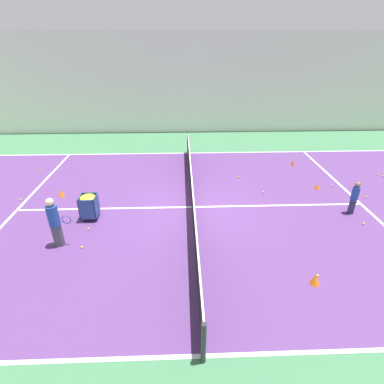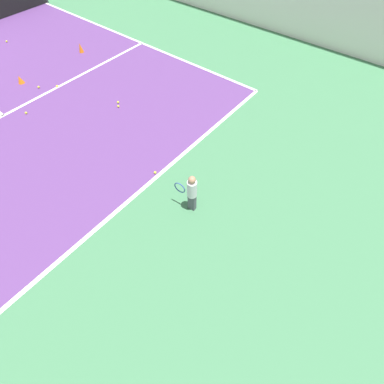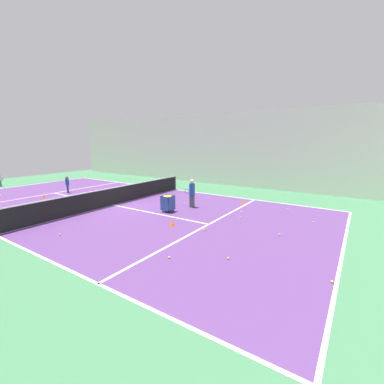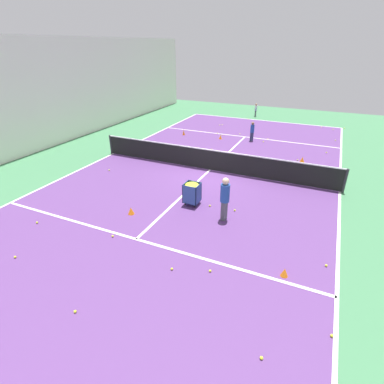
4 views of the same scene
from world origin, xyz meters
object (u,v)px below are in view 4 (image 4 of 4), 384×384
player_near_baseline (256,109)px  coach_at_net (225,196)px  training_cone_1 (220,137)px  ball_cart (192,190)px  child_midcourt (252,130)px  training_cone_0 (184,132)px  tennis_net (210,160)px

player_near_baseline → coach_at_net: coach_at_net is taller
coach_at_net → player_near_baseline: bearing=14.5°
player_near_baseline → training_cone_1: size_ratio=4.23×
player_near_baseline → ball_cart: 16.54m
ball_cart → training_cone_1: (1.98, -8.81, -0.50)m
training_cone_1 → child_midcourt: bearing=-168.0°
player_near_baseline → coach_at_net: bearing=5.2°
player_near_baseline → training_cone_1: 7.69m
coach_at_net → training_cone_0: bearing=37.7°
player_near_baseline → coach_at_net: (-3.04, 17.01, 0.31)m
tennis_net → child_midcourt: (-0.62, -5.67, 0.16)m
training_cone_1 → player_near_baseline: bearing=-93.2°
child_midcourt → training_cone_0: size_ratio=3.66×
coach_at_net → child_midcourt: (1.51, -9.76, -0.22)m
tennis_net → player_near_baseline: 12.95m
player_near_baseline → training_cone_0: (3.03, 7.78, -0.44)m
tennis_net → ball_cart: size_ratio=13.48×
tennis_net → training_cone_1: 5.44m
tennis_net → player_near_baseline: size_ratio=11.30×
player_near_baseline → training_cone_0: player_near_baseline is taller
tennis_net → training_cone_1: bearing=-75.8°
child_midcourt → training_cone_0: 4.61m
tennis_net → child_midcourt: 5.71m
training_cone_1 → training_cone_0: bearing=2.6°
coach_at_net → ball_cart: 1.61m
ball_cart → training_cone_0: bearing=-62.2°
tennis_net → ball_cart: (-0.65, 3.55, 0.08)m
coach_at_net → training_cone_0: coach_at_net is taller
player_near_baseline → coach_at_net: 17.28m
player_near_baseline → child_midcourt: 7.40m
training_cone_0 → ball_cart: bearing=117.8°
tennis_net → coach_at_net: 4.63m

